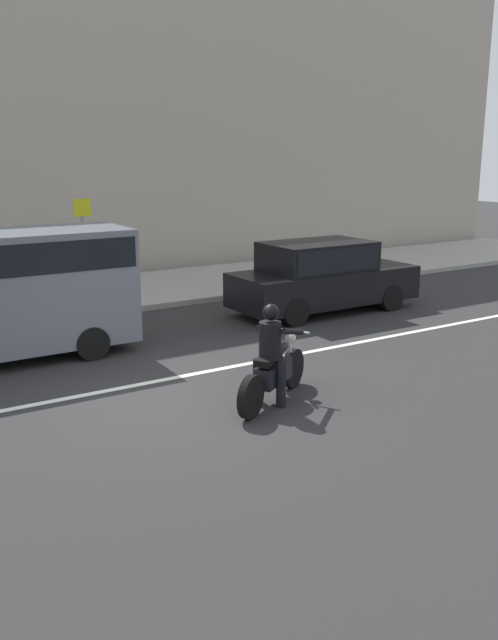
% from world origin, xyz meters
% --- Properties ---
extents(ground_plane, '(80.00, 80.00, 0.00)m').
position_xyz_m(ground_plane, '(0.00, 0.00, 0.00)').
color(ground_plane, '#292929').
extents(sidewalk_slab, '(40.00, 4.40, 0.14)m').
position_xyz_m(sidewalk_slab, '(0.00, 8.00, 0.07)').
color(sidewalk_slab, '#99968E').
rests_on(sidewalk_slab, ground_plane).
extents(lane_marking_stripe, '(18.00, 0.14, 0.01)m').
position_xyz_m(lane_marking_stripe, '(0.97, 0.90, 0.00)').
color(lane_marking_stripe, silver).
rests_on(lane_marking_stripe, ground_plane).
extents(motorcycle_with_rider_black_leather, '(1.92, 1.20, 1.58)m').
position_xyz_m(motorcycle_with_rider_black_leather, '(1.38, -0.94, 0.65)').
color(motorcycle_with_rider_black_leather, black).
rests_on(motorcycle_with_rider_black_leather, ground_plane).
extents(parked_sedan_black, '(4.65, 1.82, 1.72)m').
position_xyz_m(parked_sedan_black, '(5.77, 3.48, 0.88)').
color(parked_sedan_black, black).
rests_on(parked_sedan_black, ground_plane).
extents(street_sign_post, '(0.44, 0.08, 2.55)m').
position_xyz_m(street_sign_post, '(1.25, 7.42, 1.68)').
color(street_sign_post, gray).
rests_on(street_sign_post, sidewalk_slab).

